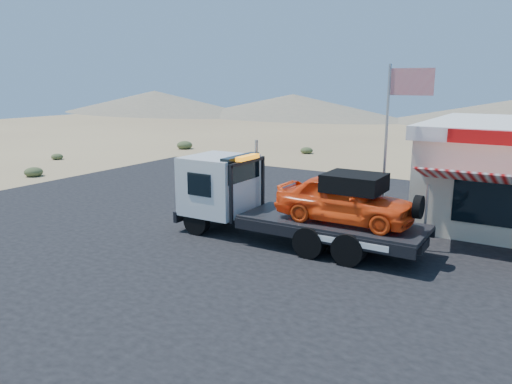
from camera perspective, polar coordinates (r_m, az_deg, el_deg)
ground at (r=17.10m, az=-6.02°, el=-6.08°), size 120.00×120.00×0.00m
asphalt_lot at (r=18.50m, az=4.63°, el=-4.55°), size 32.00×24.00×0.02m
tow_truck at (r=16.96m, az=3.79°, el=-0.74°), size 8.61×2.55×2.88m
flagpole at (r=18.09m, az=15.40°, el=6.80°), size 1.55×0.10×6.00m
desert_scrub at (r=32.79m, az=-17.76°, el=2.94°), size 27.18×29.72×0.69m
distant_hills at (r=70.84m, az=15.46°, el=9.26°), size 126.00×48.00×4.20m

